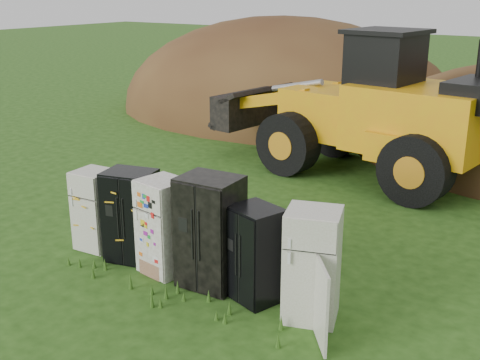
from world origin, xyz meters
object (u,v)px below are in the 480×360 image
(fridge_leftmost, at_px, (96,210))
(fridge_open_door, at_px, (312,265))
(wheel_loader, at_px, (349,102))
(fridge_sticker, at_px, (164,226))
(fridge_black_right, at_px, (256,254))
(fridge_black_side, at_px, (131,216))
(fridge_dark_mid, at_px, (210,232))

(fridge_leftmost, height_order, fridge_open_door, fridge_open_door)
(fridge_leftmost, xyz_separation_m, wheel_loader, (1.94, 7.61, 1.18))
(fridge_sticker, height_order, fridge_open_door, fridge_open_door)
(fridge_black_right, bearing_deg, fridge_open_door, 16.33)
(fridge_black_side, bearing_deg, wheel_loader, 68.31)
(fridge_sticker, bearing_deg, fridge_open_door, 9.08)
(fridge_dark_mid, distance_m, fridge_open_door, 1.98)
(fridge_leftmost, distance_m, fridge_open_door, 4.79)
(fridge_sticker, height_order, fridge_dark_mid, fridge_dark_mid)
(fridge_dark_mid, relative_size, wheel_loader, 0.24)
(wheel_loader, bearing_deg, fridge_open_door, -62.40)
(fridge_leftmost, distance_m, fridge_black_side, 0.96)
(fridge_black_side, relative_size, fridge_black_right, 1.08)
(fridge_black_side, height_order, fridge_dark_mid, fridge_dark_mid)
(fridge_sticker, bearing_deg, fridge_black_right, 10.12)
(fridge_dark_mid, relative_size, fridge_black_right, 1.22)
(fridge_leftmost, xyz_separation_m, fridge_black_side, (0.96, 0.01, 0.08))
(fridge_leftmost, xyz_separation_m, fridge_dark_mid, (2.82, 0.00, 0.18))
(fridge_dark_mid, bearing_deg, fridge_leftmost, 176.25)
(fridge_black_side, height_order, wheel_loader, wheel_loader)
(fridge_leftmost, bearing_deg, fridge_sticker, -6.28)
(fridge_leftmost, bearing_deg, fridge_open_door, -4.86)
(fridge_black_right, distance_m, fridge_open_door, 1.05)
(wheel_loader, bearing_deg, fridge_black_side, -90.27)
(fridge_dark_mid, bearing_deg, fridge_sticker, 179.49)
(fridge_leftmost, relative_size, fridge_black_right, 0.99)
(wheel_loader, bearing_deg, fridge_black_right, -69.56)
(fridge_dark_mid, distance_m, wheel_loader, 7.72)
(fridge_leftmost, distance_m, fridge_dark_mid, 2.82)
(fridge_open_door, height_order, wheel_loader, wheel_loader)
(fridge_open_door, bearing_deg, fridge_black_right, 160.33)
(wheel_loader, bearing_deg, fridge_leftmost, -97.21)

